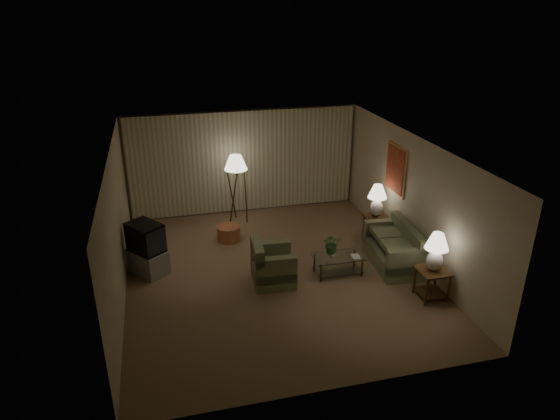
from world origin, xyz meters
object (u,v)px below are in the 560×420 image
object	(u,v)px
coffee_table	(338,262)
tv_cabinet	(148,261)
crt_tv	(145,237)
vase	(332,254)
side_table_far	(375,223)
ottoman	(229,233)
table_lamp_far	(377,198)
floor_lamp	(237,188)
table_lamp_near	(436,249)
sofa	(393,250)
armchair	(273,266)
side_table_near	(432,279)

from	to	relation	value
coffee_table	tv_cabinet	distance (m)	3.93
crt_tv	vase	size ratio (longest dim) A/B	6.16
tv_cabinet	crt_tv	world-z (taller)	crt_tv
side_table_far	vase	bearing A→B (deg)	-139.11
crt_tv	ottoman	bearing A→B (deg)	83.28
table_lamp_far	floor_lamp	bearing A→B (deg)	149.03
table_lamp_near	vase	bearing A→B (deg)	141.28
side_table_far	table_lamp_far	bearing A→B (deg)	-165.96
side_table_far	floor_lamp	xyz separation A→B (m)	(-2.97, 1.78, 0.52)
sofa	ottoman	world-z (taller)	sofa
coffee_table	tv_cabinet	xyz separation A→B (m)	(-3.79, 1.05, -0.03)
ottoman	coffee_table	bearing A→B (deg)	-47.37
ottoman	crt_tv	bearing A→B (deg)	-149.88
table_lamp_far	coffee_table	world-z (taller)	table_lamp_far
armchair	crt_tv	distance (m)	2.67
table_lamp_near	vase	xyz separation A→B (m)	(-1.56, 1.25, -0.56)
side_table_near	floor_lamp	world-z (taller)	floor_lamp
armchair	table_lamp_near	xyz separation A→B (m)	(2.77, -1.28, 0.69)
vase	floor_lamp	bearing A→B (deg)	114.29
table_lamp_near	tv_cabinet	size ratio (longest dim) A/B	0.80
coffee_table	tv_cabinet	size ratio (longest dim) A/B	1.09
tv_cabinet	ottoman	xyz separation A→B (m)	(1.84, 1.07, -0.07)
tv_cabinet	armchair	bearing A→B (deg)	30.49
armchair	crt_tv	xyz separation A→B (m)	(-2.43, 1.01, 0.44)
coffee_table	floor_lamp	bearing A→B (deg)	116.53
armchair	vase	xyz separation A→B (m)	(1.21, -0.03, 0.13)
tv_cabinet	floor_lamp	bearing A→B (deg)	96.30
armchair	crt_tv	size ratio (longest dim) A/B	1.11
table_lamp_far	coffee_table	bearing A→B (deg)	-136.23
side_table_near	tv_cabinet	size ratio (longest dim) A/B	0.63
coffee_table	floor_lamp	world-z (taller)	floor_lamp
sofa	ottoman	size ratio (longest dim) A/B	3.25
sofa	crt_tv	xyz separation A→B (m)	(-5.05, 0.95, 0.45)
side_table_near	tv_cabinet	distance (m)	5.69
coffee_table	vase	world-z (taller)	vase
sofa	crt_tv	bearing A→B (deg)	-95.77
table_lamp_far	crt_tv	xyz separation A→B (m)	(-5.20, -0.30, -0.25)
table_lamp_near	ottoman	xyz separation A→B (m)	(-3.36, 3.37, -0.87)
floor_lamp	table_lamp_near	bearing A→B (deg)	-55.85
floor_lamp	vase	size ratio (longest dim) A/B	12.47
sofa	floor_lamp	distance (m)	4.18
crt_tv	coffee_table	bearing A→B (deg)	37.70
side_table_far	table_lamp_near	size ratio (longest dim) A/B	0.79
side_table_near	table_lamp_near	bearing A→B (deg)	180.00
armchair	table_lamp_far	world-z (taller)	table_lamp_far
sofa	coffee_table	size ratio (longest dim) A/B	1.69
crt_tv	ottoman	size ratio (longest dim) A/B	1.62
sofa	vase	xyz separation A→B (m)	(-1.41, -0.10, 0.13)
table_lamp_far	coffee_table	size ratio (longest dim) A/B	0.74
table_lamp_far	floor_lamp	distance (m)	3.47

